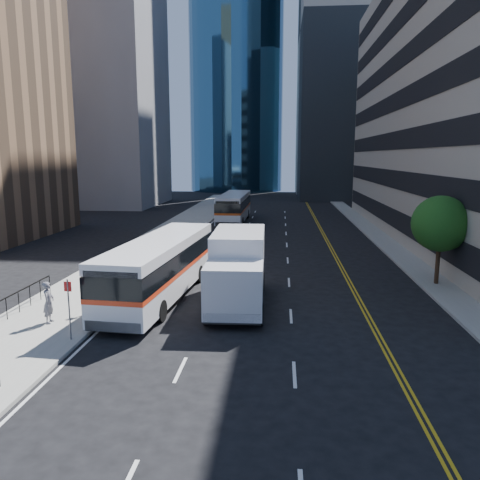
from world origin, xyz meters
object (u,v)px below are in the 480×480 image
at_px(street_tree, 440,224).
at_px(bus_front, 161,266).
at_px(pedestrian, 49,302).
at_px(bus_rear, 234,207).
at_px(box_truck, 238,268).

xyz_separation_m(street_tree, bus_front, (-15.33, -3.54, -1.93)).
distance_m(bus_front, pedestrian, 6.10).
distance_m(bus_front, bus_rear, 29.45).
distance_m(street_tree, pedestrian, 21.03).
height_order(bus_front, bus_rear, bus_rear).
distance_m(box_truck, pedestrian, 8.91).
bearing_deg(bus_front, bus_rear, 92.66).
bearing_deg(bus_rear, box_truck, -83.12).
xyz_separation_m(bus_rear, pedestrian, (-4.82, -34.11, -0.67)).
relative_size(bus_front, pedestrian, 6.62).
bearing_deg(street_tree, box_truck, -158.40).
height_order(street_tree, pedestrian, street_tree).
bearing_deg(street_tree, bus_front, -167.00).
xyz_separation_m(bus_front, pedestrian, (-3.86, -4.68, -0.63)).
relative_size(street_tree, bus_rear, 0.41).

